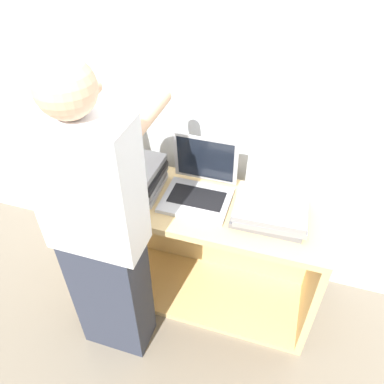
{
  "coord_description": "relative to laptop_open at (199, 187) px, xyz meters",
  "views": [
    {
      "loc": [
        0.4,
        -1.09,
        1.97
      ],
      "look_at": [
        0.0,
        0.17,
        0.85
      ],
      "focal_mm": 35.0,
      "sensor_mm": 36.0,
      "label": 1
    }
  ],
  "objects": [
    {
      "name": "person",
      "position": [
        -0.31,
        -0.44,
        -0.01
      ],
      "size": [
        0.4,
        0.52,
        1.57
      ],
      "color": "#2D3342",
      "rests_on": "ground_plane"
    },
    {
      "name": "laptop_stack_left",
      "position": [
        -0.36,
        -0.05,
        0.02
      ],
      "size": [
        0.35,
        0.29,
        0.16
      ],
      "color": "#B7B7BC",
      "rests_on": "cart"
    },
    {
      "name": "laptop_open",
      "position": [
        0.0,
        0.0,
        0.0
      ],
      "size": [
        0.33,
        0.31,
        0.29
      ],
      "color": "#B7B7BC",
      "rests_on": "cart"
    },
    {
      "name": "cart",
      "position": [
        0.0,
        0.02,
        -0.42
      ],
      "size": [
        1.32,
        0.47,
        0.73
      ],
      "color": "tan",
      "rests_on": "ground_plane"
    },
    {
      "name": "wall_back",
      "position": [
        0.0,
        0.29,
        0.41
      ],
      "size": [
        8.0,
        0.05,
        2.4
      ],
      "color": "silver",
      "rests_on": "ground_plane"
    },
    {
      "name": "laptop_stack_right",
      "position": [
        0.36,
        -0.05,
        -0.02
      ],
      "size": [
        0.35,
        0.29,
        0.08
      ],
      "color": "slate",
      "rests_on": "cart"
    },
    {
      "name": "ground_plane",
      "position": [
        0.0,
        -0.29,
        -0.79
      ],
      "size": [
        12.0,
        12.0,
        0.0
      ],
      "primitive_type": "plane",
      "color": "#756B5B"
    }
  ]
}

